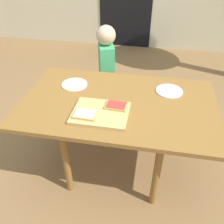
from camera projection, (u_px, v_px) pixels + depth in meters
ground_plane at (117, 163)px, 2.25m from camera, size 16.00×16.00×0.00m
dining_table at (118, 109)px, 1.88m from camera, size 1.47×0.90×0.69m
cutting_board at (101, 113)px, 1.71m from camera, size 0.39×0.31×0.02m
pizza_slice_far_right at (116, 106)px, 1.74m from camera, size 0.16×0.12×0.02m
pizza_slice_near_left at (85, 114)px, 1.66m from camera, size 0.16×0.12×0.02m
plate_white_left at (74, 84)px, 2.03m from camera, size 0.21×0.21×0.01m
plate_white_right at (169, 91)px, 1.95m from camera, size 0.21×0.21×0.01m
child_left at (106, 67)px, 2.50m from camera, size 0.21×0.27×1.03m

